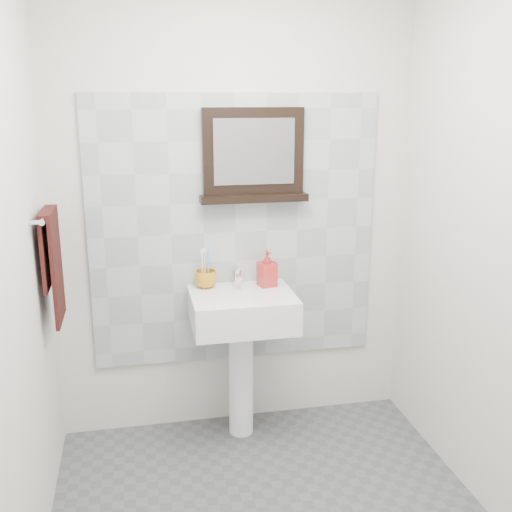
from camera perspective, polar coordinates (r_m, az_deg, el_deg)
The scene contains 11 objects.
back_wall at distance 3.33m, azimuth -2.05°, elevation 4.06°, with size 2.00×0.01×2.50m, color silver.
front_wall at distance 1.32m, azimuth 14.83°, elevation -14.09°, with size 2.00×0.01×2.50m, color silver.
left_wall at distance 2.26m, azimuth -22.77°, elevation -2.42°, with size 0.01×2.20×2.50m, color silver.
splashback at distance 3.34m, azimuth -2.00°, elevation 2.33°, with size 1.60×0.02×1.50m, color #A4ADB2.
pedestal_sink at distance 3.28m, azimuth -1.34°, elevation -6.59°, with size 0.55×0.44×0.96m.
toothbrush_cup at distance 3.30m, azimuth -4.83°, elevation -2.20°, with size 0.12×0.12×0.10m, color #C78517.
toothbrushes at distance 3.28m, azimuth -4.87°, elevation -0.95°, with size 0.05×0.04×0.21m.
soap_dispenser at distance 3.31m, azimuth 1.07°, elevation -1.19°, with size 0.09×0.09×0.20m, color #AE142A.
framed_mirror at distance 3.26m, azimuth -0.26°, elevation 9.35°, with size 0.59×0.11×0.50m.
towel_bar at distance 2.97m, azimuth -19.32°, elevation 3.78°, with size 0.07×0.40×0.03m.
hand_towel at distance 3.01m, azimuth -18.84°, elevation -0.13°, with size 0.06×0.30×0.55m.
Camera 1 is at (-0.55, -2.12, 1.88)m, focal length 42.00 mm.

